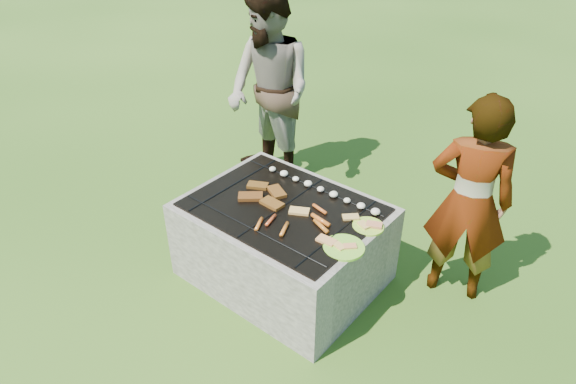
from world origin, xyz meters
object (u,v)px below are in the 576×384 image
(cook, at_px, (469,202))
(bystander, at_px, (269,92))
(plate_near, at_px, (344,247))
(fire_pit, at_px, (284,245))
(plate_far, at_px, (369,226))

(cook, xyz_separation_m, bystander, (-1.97, 0.32, 0.14))
(plate_near, relative_size, cook, 0.21)
(fire_pit, relative_size, plate_far, 4.83)
(fire_pit, distance_m, plate_far, 0.67)
(plate_far, height_order, bystander, bystander)
(plate_far, distance_m, bystander, 1.74)
(bystander, bearing_deg, cook, 4.45)
(plate_near, xyz_separation_m, bystander, (-1.52, 1.08, 0.27))
(plate_far, distance_m, cook, 0.66)
(fire_pit, height_order, plate_near, plate_near)
(fire_pit, xyz_separation_m, plate_far, (0.56, 0.17, 0.33))
(fire_pit, xyz_separation_m, bystander, (-0.96, 0.98, 0.60))
(fire_pit, distance_m, cook, 1.28)
(fire_pit, bearing_deg, plate_far, 17.08)
(fire_pit, height_order, cook, cook)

